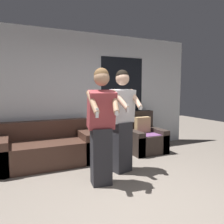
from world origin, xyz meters
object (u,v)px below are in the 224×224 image
at_px(couch, 46,149).
at_px(person_right, 122,120).
at_px(armchair, 143,138).
at_px(person_left, 101,126).

relative_size(couch, person_right, 1.05).
bearing_deg(couch, armchair, -0.74).
xyz_separation_m(armchair, person_left, (-1.56, -1.30, 0.60)).
xyz_separation_m(couch, armchair, (2.19, -0.03, 0.02)).
distance_m(couch, person_right, 1.63).
relative_size(armchair, person_left, 0.52).
distance_m(couch, armchair, 2.19).
xyz_separation_m(armchair, person_right, (-1.03, -0.94, 0.61)).
bearing_deg(armchair, person_right, -137.76).
height_order(armchair, person_left, person_left).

